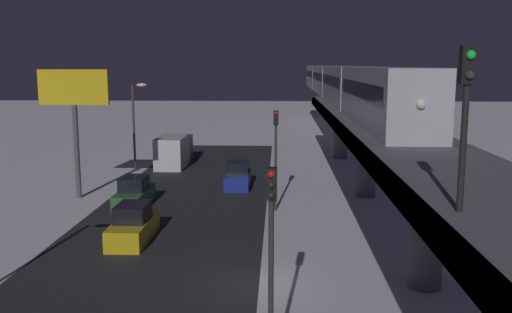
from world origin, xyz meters
TOP-DOWN VIEW (x-y plane):
  - ground_plane at (0.00, 0.00)m, footprint 240.00×240.00m
  - avenue_asphalt at (4.98, 0.00)m, footprint 11.00×81.45m
  - elevated_railway at (-7.36, 0.00)m, footprint 5.00×81.45m
  - subway_train at (-7.46, -38.83)m, footprint 2.94×74.07m
  - rail_signal at (-5.76, 9.04)m, footprint 0.36×0.41m
  - sedan_blue at (1.78, -18.88)m, footprint 1.80×4.21m
  - sedan_yellow_2 at (6.38, -5.70)m, footprint 1.80×4.69m
  - sedan_green at (8.18, -12.83)m, footprint 1.80×4.64m
  - box_truck at (8.38, -28.02)m, footprint 2.40×7.40m
  - traffic_light_near at (-1.12, 7.31)m, footprint 0.32×0.44m
  - traffic_light_mid at (-1.12, -12.09)m, footprint 0.32×0.44m
  - commercial_billboard at (12.66, -14.98)m, footprint 4.80×0.36m
  - street_lamp_far at (11.05, -25.00)m, footprint 1.35×0.44m

SIDE VIEW (x-z plane):
  - ground_plane at x=0.00m, z-range 0.00..0.00m
  - avenue_asphalt at x=4.98m, z-range 0.00..0.01m
  - sedan_blue at x=1.78m, z-range -0.19..1.78m
  - sedan_green at x=8.18m, z-range -0.19..1.78m
  - sedan_yellow_2 at x=6.38m, z-range -0.19..1.78m
  - box_truck at x=8.38m, z-range -0.05..2.75m
  - traffic_light_near at x=-1.12m, z-range 1.00..7.40m
  - traffic_light_mid at x=-1.12m, z-range 1.00..7.40m
  - street_lamp_far at x=11.05m, z-range 0.99..8.64m
  - elevated_railway at x=-7.36m, z-range 2.08..7.75m
  - commercial_billboard at x=12.66m, z-range 2.38..11.28m
  - subway_train at x=-7.46m, z-range 5.74..9.14m
  - rail_signal at x=-5.76m, z-range 6.39..10.39m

